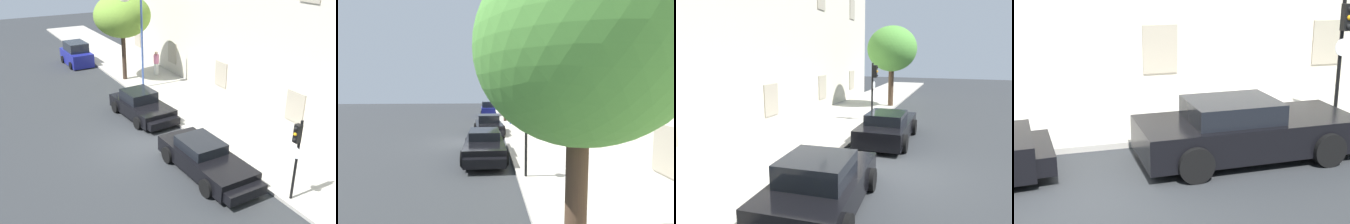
{
  "view_description": "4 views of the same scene",
  "coord_description": "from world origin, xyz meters",
  "views": [
    {
      "loc": [
        14.71,
        -6.97,
        8.59
      ],
      "look_at": [
        -0.66,
        1.65,
        1.03
      ],
      "focal_mm": 41.0,
      "sensor_mm": 36.0,
      "label": 1
    },
    {
      "loc": [
        15.75,
        1.28,
        3.46
      ],
      "look_at": [
        -1.61,
        2.51,
        1.77
      ],
      "focal_mm": 26.49,
      "sensor_mm": 36.0,
      "label": 2
    },
    {
      "loc": [
        -9.41,
        -1.69,
        3.77
      ],
      "look_at": [
        1.74,
        2.45,
        1.5
      ],
      "focal_mm": 32.94,
      "sensor_mm": 36.0,
      "label": 3
    },
    {
      "loc": [
        -0.52,
        -8.02,
        3.82
      ],
      "look_at": [
        2.18,
        1.44,
        1.03
      ],
      "focal_mm": 51.74,
      "sensor_mm": 36.0,
      "label": 4
    }
  ],
  "objects": [
    {
      "name": "sportscar_yellow_flank",
      "position": [
        3.68,
        1.07,
        0.6
      ],
      "size": [
        5.09,
        2.16,
        1.32
      ],
      "color": "black",
      "rests_on": "ground"
    },
    {
      "name": "sidewalk",
      "position": [
        0.0,
        4.48,
        0.07
      ],
      "size": [
        60.0,
        4.27,
        0.14
      ],
      "primitive_type": "cube",
      "color": "#A8A399",
      "rests_on": "ground"
    },
    {
      "name": "sportscar_red_lead",
      "position": [
        -2.82,
        1.3,
        0.6
      ],
      "size": [
        4.63,
        2.4,
        1.41
      ],
      "color": "black",
      "rests_on": "ground"
    },
    {
      "name": "ground_plane",
      "position": [
        0.0,
        0.0,
        0.0
      ],
      "size": [
        80.0,
        80.0,
        0.0
      ],
      "primitive_type": "plane",
      "color": "#2B2D30"
    },
    {
      "name": "tree_near_kerb",
      "position": [
        11.89,
        2.72,
        4.05
      ],
      "size": [
        3.37,
        3.37,
        5.48
      ],
      "color": "#473323",
      "rests_on": "sidewalk"
    },
    {
      "name": "traffic_light",
      "position": [
        6.74,
        2.59,
        2.27
      ],
      "size": [
        0.44,
        0.36,
        3.12
      ],
      "color": "black",
      "rests_on": "sidewalk"
    }
  ]
}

